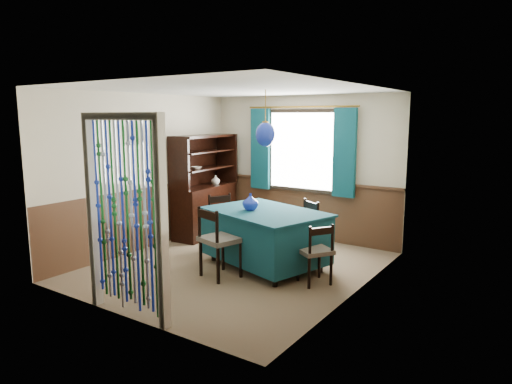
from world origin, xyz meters
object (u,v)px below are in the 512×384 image
Objects in this scene: chair_right at (316,252)px; chair_near at (218,240)px; chair_left at (224,221)px; vase_table at (250,202)px; dining_table at (265,235)px; sideboard at (205,201)px; chair_far at (303,228)px; bowl_shelf at (196,168)px; pendant_lamp at (265,134)px; vase_sideboard at (216,179)px.

chair_near is at bearing 146.99° from chair_right.
vase_table reaches higher than chair_left.
dining_table is 1.08× the size of sideboard.
chair_left is at bearing 178.92° from dining_table.
chair_far is 1.09× the size of chair_right.
dining_table is at bearing 96.81° from chair_left.
chair_near is at bearing -49.93° from sideboard.
sideboard is 0.70m from bowl_shelf.
chair_far is 1.60m from pendant_lamp.
chair_far is 2.18m from vase_sideboard.
bowl_shelf is at bearing 106.90° from chair_right.
chair_left is (-0.71, 1.04, -0.03)m from chair_near.
chair_right is 1.24m from vase_table.
vase_sideboard is at bearing 147.88° from pendant_lamp.
pendant_lamp is 4.21× the size of vase_sideboard.
chair_near is 1.10× the size of chair_far.
chair_left is 1.75m from pendant_lamp.
pendant_lamp reaches higher than chair_near.
chair_near is 1.26m from chair_left.
chair_left is (-1.22, -0.37, 0.01)m from chair_far.
chair_left is 1.09m from sideboard.
vase_sideboard is at bearing -110.48° from chair_left.
vase_table is 1.19× the size of vase_sideboard.
sideboard reaches higher than chair_right.
vase_sideboard is (-1.82, 1.14, -0.90)m from pendant_lamp.
chair_near is at bearing 58.69° from chair_left.
bowl_shelf reaches higher than chair_left.
pendant_lamp is at bearing -118.61° from dining_table.
bowl_shelf reaches higher than chair_near.
pendant_lamp is at bearing 96.81° from chair_left.
chair_near is 0.53× the size of sideboard.
vase_table is at bearing -23.20° from bowl_shelf.
chair_right is at bearing -26.54° from sideboard.
vase_sideboard reaches higher than chair_right.
dining_table is 2.03× the size of chair_near.
bowl_shelf is (-2.74, 0.85, 0.83)m from chair_right.
sideboard reaches higher than bowl_shelf.
chair_right is (1.90, -0.53, -0.05)m from chair_left.
pendant_lamp is (-0.92, 0.23, 1.47)m from chair_right.
dining_table is 2.09m from sideboard.
pendant_lamp reaches higher than sideboard.
chair_right is at bearing -13.84° from pendant_lamp.
vase_sideboard is at bearing 90.00° from bowl_shelf.
chair_left is 1.19m from bowl_shelf.
dining_table is at bearing -30.18° from sideboard.
chair_far is at bearing 85.27° from chair_near.
chair_near is 2.29m from sideboard.
sideboard reaches higher than vase_sideboard.
chair_far is at bearing 70.25° from pendant_lamp.
pendant_lamp is 3.53× the size of vase_table.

